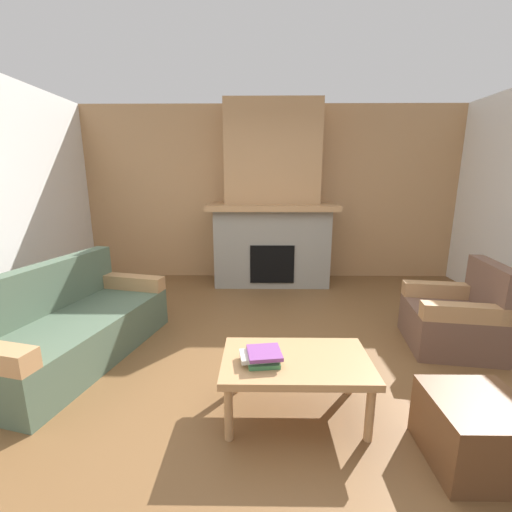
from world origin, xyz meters
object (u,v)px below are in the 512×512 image
object	(u,v)px
fireplace	(272,208)
ottoman	(475,432)
coffee_table	(296,366)
armchair	(456,318)
couch	(70,328)

from	to	relation	value
fireplace	ottoman	world-z (taller)	fireplace
fireplace	coffee_table	bearing A→B (deg)	-88.74
armchair	ottoman	bearing A→B (deg)	-115.39
couch	fireplace	bearing A→B (deg)	50.75
fireplace	armchair	xyz separation A→B (m)	(1.72, -2.10, -0.87)
fireplace	armchair	bearing A→B (deg)	-50.68
couch	armchair	size ratio (longest dim) A/B	2.25
armchair	ottoman	distance (m)	1.53
couch	ottoman	size ratio (longest dim) A/B	3.74
coffee_table	ottoman	world-z (taller)	coffee_table
ottoman	couch	bearing A→B (deg)	158.80
coffee_table	ottoman	size ratio (longest dim) A/B	1.92
ottoman	coffee_table	bearing A→B (deg)	158.37
couch	coffee_table	size ratio (longest dim) A/B	1.95
armchair	coffee_table	distance (m)	1.93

